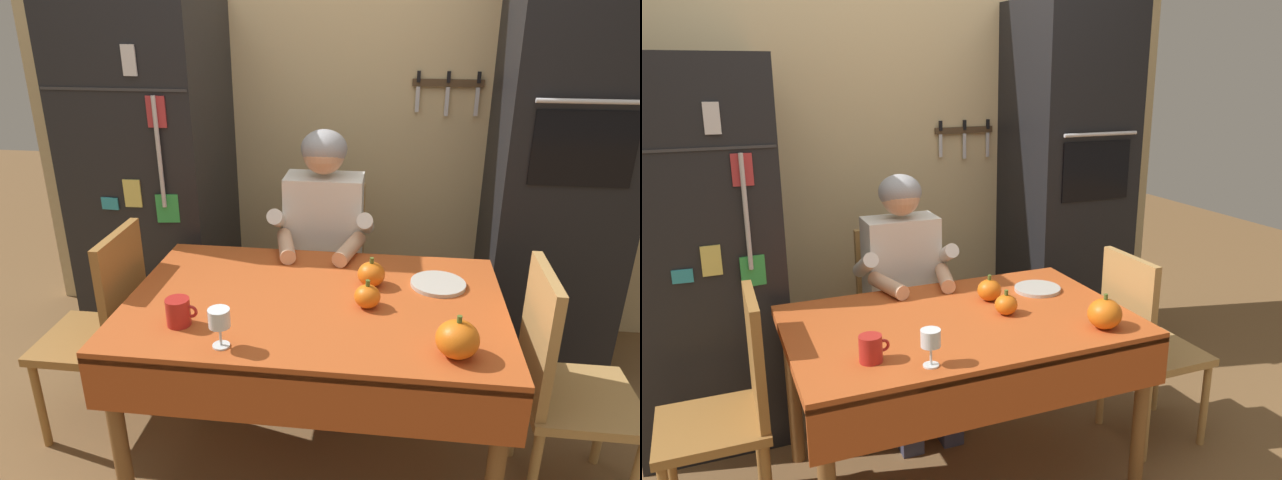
# 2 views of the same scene
# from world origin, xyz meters

# --- Properties ---
(back_wall_assembly) EXTENTS (3.70, 0.13, 2.60)m
(back_wall_assembly) POSITION_xyz_m (0.05, 1.35, 1.30)
(back_wall_assembly) COLOR #D1B784
(back_wall_assembly) RESTS_ON ground
(refrigerator) EXTENTS (0.68, 0.71, 1.80)m
(refrigerator) POSITION_xyz_m (-0.95, 0.96, 0.90)
(refrigerator) COLOR black
(refrigerator) RESTS_ON ground
(wall_oven) EXTENTS (0.60, 0.64, 2.10)m
(wall_oven) POSITION_xyz_m (1.05, 1.00, 1.05)
(wall_oven) COLOR black
(wall_oven) RESTS_ON ground
(dining_table) EXTENTS (1.40, 0.90, 0.74)m
(dining_table) POSITION_xyz_m (0.00, 0.08, 0.66)
(dining_table) COLOR brown
(dining_table) RESTS_ON ground
(chair_behind_person) EXTENTS (0.40, 0.40, 0.93)m
(chair_behind_person) POSITION_xyz_m (-0.04, 0.87, 0.51)
(chair_behind_person) COLOR tan
(chair_behind_person) RESTS_ON ground
(seated_person) EXTENTS (0.47, 0.55, 1.25)m
(seated_person) POSITION_xyz_m (-0.04, 0.68, 0.74)
(seated_person) COLOR #38384C
(seated_person) RESTS_ON ground
(chair_left_side) EXTENTS (0.40, 0.40, 0.93)m
(chair_left_side) POSITION_xyz_m (-0.90, 0.18, 0.51)
(chair_left_side) COLOR #9E6B33
(chair_left_side) RESTS_ON ground
(chair_right_side) EXTENTS (0.40, 0.40, 0.93)m
(chair_right_side) POSITION_xyz_m (0.90, 0.04, 0.51)
(chair_right_side) COLOR tan
(chair_right_side) RESTS_ON ground
(coffee_mug) EXTENTS (0.11, 0.08, 0.10)m
(coffee_mug) POSITION_xyz_m (-0.44, -0.14, 0.79)
(coffee_mug) COLOR #B2231E
(coffee_mug) RESTS_ON dining_table
(wine_glass) EXTENTS (0.07, 0.07, 0.14)m
(wine_glass) POSITION_xyz_m (-0.26, -0.25, 0.84)
(wine_glass) COLOR white
(wine_glass) RESTS_ON dining_table
(pumpkin_large) EXTENTS (0.11, 0.11, 0.12)m
(pumpkin_large) POSITION_xyz_m (0.20, 0.24, 0.79)
(pumpkin_large) COLOR orange
(pumpkin_large) RESTS_ON dining_table
(pumpkin_medium) EXTENTS (0.14, 0.14, 0.14)m
(pumpkin_medium) POSITION_xyz_m (0.49, -0.21, 0.80)
(pumpkin_medium) COLOR orange
(pumpkin_medium) RESTS_ON dining_table
(pumpkin_small) EXTENTS (0.10, 0.10, 0.11)m
(pumpkin_small) POSITION_xyz_m (0.20, 0.07, 0.78)
(pumpkin_small) COLOR orange
(pumpkin_small) RESTS_ON dining_table
(serving_tray) EXTENTS (0.21, 0.21, 0.02)m
(serving_tray) POSITION_xyz_m (0.46, 0.27, 0.75)
(serving_tray) COLOR #B7B2A8
(serving_tray) RESTS_ON dining_table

